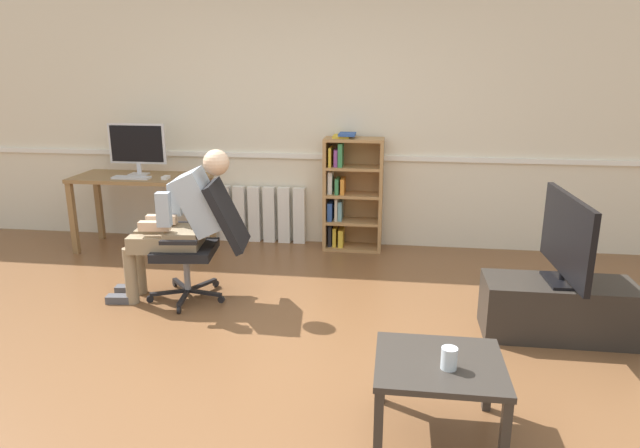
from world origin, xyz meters
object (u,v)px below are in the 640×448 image
at_px(bookshelf, 349,194).
at_px(drinking_glass, 449,358).
at_px(imac_monitor, 137,145).
at_px(coffee_table, 439,372).
at_px(keyboard, 131,178).
at_px(tv_screen, 567,238).
at_px(computer_mouse, 166,178).
at_px(office_chair, 204,237).
at_px(radiator, 262,214).
at_px(computer_desk, 142,187).
at_px(tv_stand, 558,309).
at_px(person_seated, 180,221).

relative_size(bookshelf, drinking_glass, 10.82).
distance_m(imac_monitor, coffee_table, 4.02).
relative_size(keyboard, tv_screen, 0.41).
distance_m(coffee_table, drinking_glass, 0.13).
bearing_deg(computer_mouse, office_chair, -55.03).
bearing_deg(office_chair, coffee_table, 41.76).
bearing_deg(radiator, computer_desk, -160.96).
bearing_deg(imac_monitor, radiator, 14.84).
relative_size(keyboard, tv_stand, 0.37).
xyz_separation_m(computer_desk, person_seated, (0.86, -1.19, 0.00)).
bearing_deg(tv_screen, keyboard, 67.43).
bearing_deg(computer_mouse, radiator, 31.89).
height_order(keyboard, tv_screen, tv_screen).
bearing_deg(drinking_glass, computer_mouse, 133.47).
distance_m(tv_stand, drinking_glass, 1.58).
relative_size(imac_monitor, computer_mouse, 5.88).
xyz_separation_m(keyboard, tv_screen, (3.71, -1.32, -0.05)).
height_order(computer_desk, keyboard, keyboard).
relative_size(computer_mouse, coffee_table, 0.16).
height_order(bookshelf, drinking_glass, bookshelf).
height_order(computer_desk, radiator, computer_desk).
bearing_deg(office_chair, person_seated, -90.00).
xyz_separation_m(person_seated, tv_screen, (2.81, -0.27, 0.07)).
bearing_deg(coffee_table, radiator, 118.06).
bearing_deg(coffee_table, keyboard, 137.67).
height_order(computer_mouse, radiator, computer_mouse).
bearing_deg(tv_screen, computer_mouse, 65.31).
bearing_deg(keyboard, computer_mouse, 3.34).
height_order(imac_monitor, office_chair, imac_monitor).
distance_m(imac_monitor, computer_mouse, 0.50).
relative_size(person_seated, tv_stand, 1.20).
distance_m(bookshelf, radiator, 0.98).
bearing_deg(imac_monitor, coffee_table, -44.48).
bearing_deg(person_seated, computer_desk, -150.84).
height_order(keyboard, coffee_table, keyboard).
height_order(person_seated, tv_stand, person_seated).
distance_m(imac_monitor, person_seated, 1.61).
bearing_deg(office_chair, radiator, 170.00).
bearing_deg(person_seated, tv_stand, 77.61).
bearing_deg(computer_desk, person_seated, -54.03).
height_order(computer_mouse, drinking_glass, computer_mouse).
bearing_deg(computer_desk, tv_stand, -21.74).
height_order(radiator, office_chair, office_chair).
relative_size(imac_monitor, tv_stand, 0.58).
height_order(radiator, coffee_table, radiator).
bearing_deg(tv_stand, person_seated, 174.42).
relative_size(imac_monitor, bookshelf, 0.50).
height_order(computer_mouse, coffee_table, computer_mouse).
bearing_deg(bookshelf, tv_screen, -47.43).
height_order(coffee_table, drinking_glass, drinking_glass).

